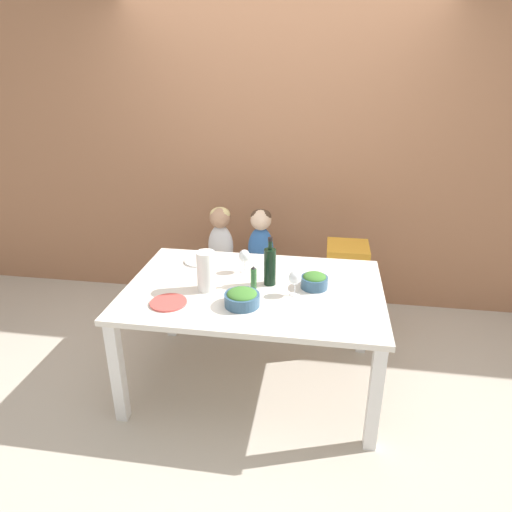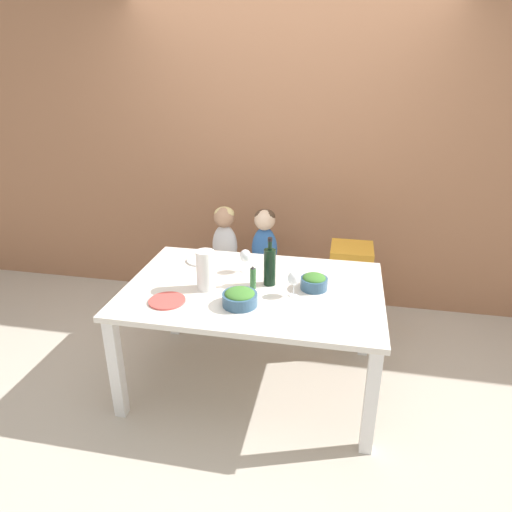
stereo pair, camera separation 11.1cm
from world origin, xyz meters
name	(u,v)px [view 1 (the left image)]	position (x,y,z in m)	size (l,w,h in m)	color
ground_plane	(254,380)	(0.00, 0.00, 0.00)	(14.00, 14.00, 0.00)	#BCB2A3
wall_back	(278,151)	(0.00, 1.29, 1.35)	(10.00, 0.06, 2.70)	#9E6B4C
dining_table	(254,299)	(0.00, 0.00, 0.64)	(1.61, 1.08, 0.72)	silver
chair_far_left	(222,276)	(-0.40, 0.80, 0.39)	(0.38, 0.39, 0.47)	silver
chair_far_center	(261,279)	(-0.07, 0.80, 0.39)	(0.38, 0.39, 0.47)	silver
chair_right_highchair	(347,265)	(0.61, 0.80, 0.56)	(0.32, 0.33, 0.73)	silver
person_child_left	(220,235)	(-0.40, 0.80, 0.76)	(0.20, 0.17, 0.51)	silver
person_child_center	(261,237)	(-0.07, 0.80, 0.76)	(0.20, 0.17, 0.51)	#3366B2
wine_bottle	(270,266)	(0.09, 0.06, 0.85)	(0.08, 0.08, 0.32)	black
paper_towel_roll	(206,271)	(-0.29, -0.08, 0.85)	(0.11, 0.11, 0.25)	white
wine_glass_near	(295,278)	(0.26, -0.06, 0.84)	(0.08, 0.08, 0.16)	white
wine_glass_far	(244,256)	(-0.10, 0.22, 0.84)	(0.08, 0.08, 0.16)	white
salad_bowl_large	(242,298)	(-0.03, -0.24, 0.77)	(0.21, 0.21, 0.10)	#335675
salad_bowl_small	(314,280)	(0.38, 0.05, 0.77)	(0.17, 0.17, 0.10)	#335675
dinner_plate_front_left	(168,303)	(-0.47, -0.29, 0.73)	(0.22, 0.22, 0.01)	#D14C47
dinner_plate_back_left	(200,261)	(-0.44, 0.33, 0.73)	(0.22, 0.22, 0.01)	silver
condiment_bottle_hot_sauce	(254,278)	(0.00, -0.02, 0.80)	(0.04, 0.04, 0.15)	#336633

